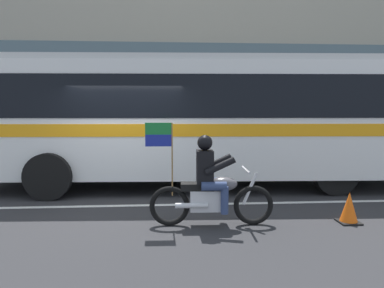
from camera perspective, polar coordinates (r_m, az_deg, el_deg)
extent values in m
plane|color=#2B2B2D|center=(8.25, -10.41, -8.52)|extent=(60.00, 60.00, 0.00)
cube|color=#B7B2A8|center=(13.22, -7.96, -2.76)|extent=(28.00, 3.80, 0.15)
cube|color=silver|center=(7.67, -10.91, -9.59)|extent=(26.60, 0.14, 0.01)
cube|color=gray|center=(15.80, -7.65, 19.06)|extent=(28.00, 0.80, 11.34)
cube|color=#4C606B|center=(15.06, -7.67, 13.14)|extent=(25.76, 0.10, 1.40)
cube|color=white|center=(9.19, 1.24, 3.94)|extent=(11.23, 3.04, 2.70)
cube|color=black|center=(9.19, 1.24, 7.37)|extent=(10.35, 3.04, 0.96)
cube|color=orange|center=(9.20, 1.23, 2.69)|extent=(11.01, 3.06, 0.28)
cube|color=silver|center=(9.25, 1.26, 12.70)|extent=(11.01, 2.91, 0.16)
cylinder|color=black|center=(8.52, -21.88, -4.81)|extent=(1.04, 0.30, 1.04)
cylinder|color=black|center=(9.00, 21.82, -4.26)|extent=(1.04, 0.30, 1.04)
torus|color=black|center=(6.38, 9.72, -9.56)|extent=(0.69, 0.11, 0.69)
torus|color=black|center=(6.25, -3.60, -9.81)|extent=(0.69, 0.11, 0.69)
cube|color=silver|center=(6.24, 2.68, -8.87)|extent=(0.65, 0.30, 0.36)
ellipsoid|color=#59565B|center=(6.20, 5.01, -6.32)|extent=(0.49, 0.30, 0.24)
cube|color=black|center=(6.17, 0.83, -6.74)|extent=(0.57, 0.28, 0.12)
cylinder|color=silver|center=(6.30, 9.23, -6.94)|extent=(0.28, 0.06, 0.58)
cylinder|color=silver|center=(6.22, 8.56, -4.08)|extent=(0.06, 0.64, 0.04)
cylinder|color=silver|center=(6.08, -0.05, -9.74)|extent=(0.55, 0.11, 0.09)
cube|color=black|center=(6.12, 2.05, -3.62)|extent=(0.29, 0.37, 0.56)
sphere|color=black|center=(6.06, 2.06, 0.21)|extent=(0.26, 0.26, 0.26)
cylinder|color=navy|center=(6.36, 3.19, -6.01)|extent=(0.42, 0.16, 0.15)
cylinder|color=navy|center=(6.43, 4.79, -8.08)|extent=(0.13, 0.13, 0.46)
cylinder|color=navy|center=(6.01, 3.51, -6.71)|extent=(0.42, 0.16, 0.15)
cylinder|color=navy|center=(6.09, 5.20, -8.88)|extent=(0.13, 0.13, 0.46)
cylinder|color=black|center=(6.33, 4.09, -2.94)|extent=(0.52, 0.13, 0.32)
cylinder|color=black|center=(5.94, 4.51, -3.53)|extent=(0.52, 0.13, 0.32)
cylinder|color=olive|center=(6.08, -3.17, -2.48)|extent=(0.02, 0.02, 1.25)
cube|color=#197233|center=(6.04, -5.38, 2.45)|extent=(0.44, 0.03, 0.20)
cube|color=navy|center=(6.05, -5.37, 0.56)|extent=(0.44, 0.03, 0.20)
cylinder|color=#4C8C3F|center=(12.46, -9.92, -1.62)|extent=(0.22, 0.22, 0.58)
sphere|color=#4C8C3F|center=(12.42, -9.95, 0.03)|extent=(0.20, 0.20, 0.20)
cylinder|color=#4C8C3F|center=(12.32, -9.99, -1.57)|extent=(0.09, 0.10, 0.09)
cone|color=#EA590F|center=(6.98, 23.69, -9.23)|extent=(0.32, 0.32, 0.55)
cube|color=black|center=(7.05, 23.60, -11.28)|extent=(0.36, 0.36, 0.03)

